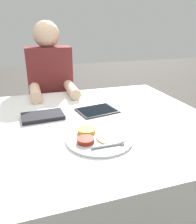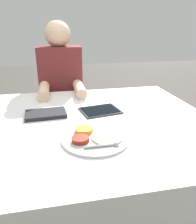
# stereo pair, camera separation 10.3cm
# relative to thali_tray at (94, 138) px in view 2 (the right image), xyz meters

# --- Properties ---
(ground_plane) EXTENTS (12.00, 12.00, 0.00)m
(ground_plane) POSITION_rel_thali_tray_xyz_m (0.04, 0.21, -0.71)
(ground_plane) COLOR #4C4742
(dining_table) EXTENTS (1.18, 1.08, 0.71)m
(dining_table) POSITION_rel_thali_tray_xyz_m (0.04, 0.21, -0.36)
(dining_table) COLOR silver
(dining_table) RESTS_ON ground_plane
(thali_tray) EXTENTS (0.28, 0.28, 0.03)m
(thali_tray) POSITION_rel_thali_tray_xyz_m (0.00, 0.00, 0.00)
(thali_tray) COLOR #B7BABF
(thali_tray) RESTS_ON dining_table
(red_notebook) EXTENTS (0.22, 0.15, 0.02)m
(red_notebook) POSITION_rel_thali_tray_xyz_m (-0.20, 0.31, 0.00)
(red_notebook) COLOR silver
(red_notebook) RESTS_ON dining_table
(tablet_device) EXTENTS (0.23, 0.20, 0.01)m
(tablet_device) POSITION_rel_thali_tray_xyz_m (0.09, 0.31, -0.00)
(tablet_device) COLOR #28282D
(tablet_device) RESTS_ON dining_table
(person_diner) EXTENTS (0.32, 0.48, 1.18)m
(person_diner) POSITION_rel_thali_tray_xyz_m (-0.10, 0.89, -0.15)
(person_diner) COLOR black
(person_diner) RESTS_ON ground_plane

